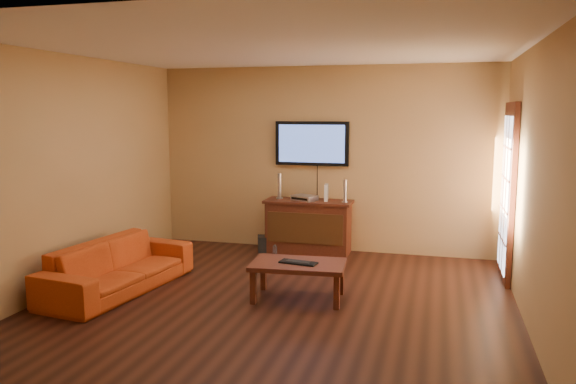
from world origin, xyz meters
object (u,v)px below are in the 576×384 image
at_px(coffee_table, 298,267).
at_px(game_console, 326,193).
at_px(av_receiver, 305,198).
at_px(television, 312,144).
at_px(speaker_right, 345,192).
at_px(bottle, 275,251).
at_px(sofa, 118,258).
at_px(media_console, 308,226).
at_px(speaker_left, 279,187).
at_px(subwoofer, 266,244).
at_px(keyboard, 298,262).

height_order(coffee_table, game_console, game_console).
height_order(coffee_table, av_receiver, av_receiver).
relative_size(television, game_console, 4.54).
bearing_deg(coffee_table, speaker_right, 85.10).
distance_m(av_receiver, bottle, 0.89).
height_order(television, bottle, television).
bearing_deg(bottle, game_console, 33.36).
relative_size(coffee_table, sofa, 0.54).
distance_m(media_console, speaker_left, 0.72).
distance_m(coffee_table, av_receiver, 2.11).
xyz_separation_m(media_console, speaker_right, (0.54, -0.03, 0.53)).
xyz_separation_m(subwoofer, keyboard, (0.99, -1.96, 0.31)).
xyz_separation_m(media_console, keyboard, (0.37, -2.07, 0.04)).
relative_size(av_receiver, game_console, 1.39).
relative_size(speaker_right, game_console, 1.35).
height_order(coffee_table, sofa, sofa).
bearing_deg(television, media_console, -90.00).
height_order(speaker_left, game_console, speaker_left).
relative_size(speaker_left, speaker_right, 1.16).
height_order(av_receiver, game_console, game_console).
height_order(television, coffee_table, television).
xyz_separation_m(coffee_table, keyboard, (0.01, -0.03, 0.07)).
relative_size(speaker_right, subwoofer, 1.40).
bearing_deg(speaker_right, media_console, 176.86).
xyz_separation_m(television, sofa, (-1.71, -2.49, -1.20)).
bearing_deg(television, game_console, -35.00).
bearing_deg(av_receiver, speaker_left, -164.32).
distance_m(speaker_left, subwoofer, 0.86).
distance_m(speaker_left, keyboard, 2.33).
bearing_deg(media_console, keyboard, -79.76).
distance_m(media_console, game_console, 0.56).
height_order(speaker_right, subwoofer, speaker_right).
bearing_deg(sofa, av_receiver, -28.50).
xyz_separation_m(television, keyboard, (0.37, -2.27, -1.16)).
bearing_deg(speaker_left, sofa, -118.33).
height_order(television, subwoofer, television).
bearing_deg(game_console, speaker_left, 170.97).
relative_size(speaker_left, keyboard, 0.88).
bearing_deg(media_console, television, 90.00).
height_order(sofa, keyboard, sofa).
bearing_deg(speaker_left, bottle, -82.35).
distance_m(television, keyboard, 2.58).
xyz_separation_m(media_console, bottle, (-0.39, -0.40, -0.30)).
bearing_deg(game_console, coffee_table, -94.17).
relative_size(television, av_receiver, 3.27).
distance_m(av_receiver, keyboard, 2.14).
bearing_deg(speaker_left, television, 19.27).
bearing_deg(bottle, speaker_left, 97.65).
xyz_separation_m(speaker_left, keyboard, (0.82, -2.12, -0.52)).
bearing_deg(bottle, subwoofer, 127.78).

